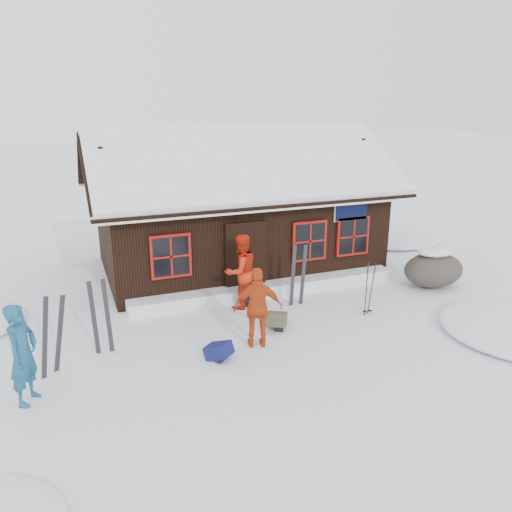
# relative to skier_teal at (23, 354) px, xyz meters

# --- Properties ---
(ground) EXTENTS (120.00, 120.00, 0.00)m
(ground) POSITION_rel_skier_teal_xyz_m (4.40, 0.88, -0.92)
(ground) COLOR white
(ground) RESTS_ON ground
(mountain_hut) EXTENTS (8.90, 6.09, 4.42)m
(mountain_hut) POSITION_rel_skier_teal_xyz_m (5.90, 5.86, 0.65)
(mountain_hut) COLOR black
(mountain_hut) RESTS_ON ground
(snow_drift) EXTENTS (7.60, 0.60, 0.35)m
(snow_drift) POSITION_rel_skier_teal_xyz_m (5.90, 3.13, -0.75)
(snow_drift) COLOR white
(snow_drift) RESTS_ON ground
(snow_mounds) EXTENTS (20.60, 13.20, 0.48)m
(snow_mounds) POSITION_rel_skier_teal_xyz_m (6.05, 2.75, -0.92)
(snow_mounds) COLOR white
(snow_mounds) RESTS_ON ground
(skier_teal) EXTENTS (0.70, 0.80, 1.85)m
(skier_teal) POSITION_rel_skier_teal_xyz_m (0.00, 0.00, 0.00)
(skier_teal) COLOR navy
(skier_teal) RESTS_ON ground
(skier_orange_left) EXTENTS (1.11, 0.97, 1.94)m
(skier_orange_left) POSITION_rel_skier_teal_xyz_m (4.92, 2.61, 0.04)
(skier_orange_left) COLOR red
(skier_orange_left) RESTS_ON ground
(skier_orange_right) EXTENTS (1.12, 0.71, 1.78)m
(skier_orange_right) POSITION_rel_skier_teal_xyz_m (4.53, 0.47, -0.03)
(skier_orange_right) COLOR #C03E13
(skier_orange_right) RESTS_ON ground
(skier_crouched) EXTENTS (0.60, 0.53, 1.04)m
(skier_crouched) POSITION_rel_skier_teal_xyz_m (5.09, 2.69, -0.41)
(skier_crouched) COLOR black
(skier_crouched) RESTS_ON ground
(boulder) EXTENTS (1.77, 1.33, 1.04)m
(boulder) POSITION_rel_skier_teal_xyz_m (10.53, 2.05, -0.40)
(boulder) COLOR #453F37
(boulder) RESTS_ON ground
(ski_pair_left) EXTENTS (0.61, 0.25, 1.64)m
(ski_pair_left) POSITION_rel_skier_teal_xyz_m (0.45, 0.87, -0.15)
(ski_pair_left) COLOR black
(ski_pair_left) RESTS_ON ground
(ski_pair_mid) EXTENTS (0.42, 0.07, 1.68)m
(ski_pair_mid) POSITION_rel_skier_teal_xyz_m (1.39, 1.37, -0.13)
(ski_pair_mid) COLOR black
(ski_pair_mid) RESTS_ON ground
(ski_pair_right) EXTENTS (0.45, 0.12, 1.67)m
(ski_pair_right) POSITION_rel_skier_teal_xyz_m (6.33, 2.22, -0.14)
(ski_pair_right) COLOR black
(ski_pair_right) RESTS_ON ground
(ski_poles) EXTENTS (0.25, 0.12, 1.39)m
(ski_poles) POSITION_rel_skier_teal_xyz_m (7.69, 1.04, -0.27)
(ski_poles) COLOR black
(ski_poles) RESTS_ON ground
(backpack_blue) EXTENTS (0.62, 0.63, 0.27)m
(backpack_blue) POSITION_rel_skier_teal_xyz_m (3.56, 0.20, -0.79)
(backpack_blue) COLOR #11154B
(backpack_blue) RESTS_ON ground
(backpack_olive) EXTENTS (0.68, 0.73, 0.32)m
(backpack_olive) POSITION_rel_skier_teal_xyz_m (5.25, 1.10, -0.76)
(backpack_olive) COLOR #414330
(backpack_olive) RESTS_ON ground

